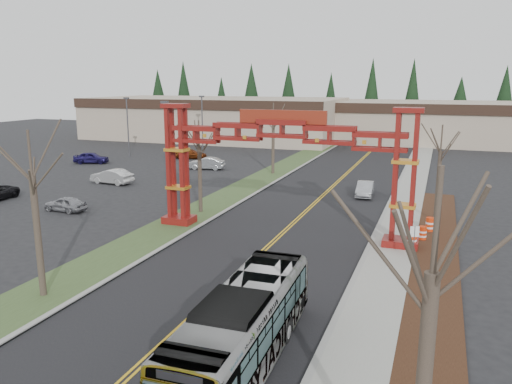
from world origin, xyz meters
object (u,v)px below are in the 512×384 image
at_px(parked_car_far_a, 206,163).
at_px(street_sign, 414,237).
at_px(bare_tree_median_near, 32,177).
at_px(barrel_north, 430,225).
at_px(silver_sedan, 365,189).
at_px(bare_tree_right_near, 433,276).
at_px(retail_building_east, 443,122).
at_px(transit_bus, 243,327).
at_px(barrel_south, 412,242).
at_px(light_pole_far, 202,120).
at_px(bare_tree_right_far, 441,152).
at_px(parked_car_near_b, 112,176).
at_px(light_pole_near, 166,138).
at_px(bare_tree_median_mid, 199,147).
at_px(gateway_arch, 282,149).
at_px(barrel_mid, 422,234).
at_px(parked_car_near_a, 65,204).
at_px(retail_building_west, 216,118).
at_px(parked_car_mid_a, 191,154).
at_px(light_pole_mid, 128,123).
at_px(bare_tree_median_far, 273,124).

xyz_separation_m(parked_car_far_a, street_sign, (25.53, -25.04, 0.93)).
xyz_separation_m(bare_tree_median_near, barrel_north, (17.67, 17.98, -5.50)).
height_order(silver_sedan, bare_tree_median_near, bare_tree_median_near).
xyz_separation_m(bare_tree_right_near, street_sign, (-1.07, 18.73, -4.89)).
distance_m(retail_building_east, transit_bus, 78.24).
xyz_separation_m(street_sign, barrel_south, (-0.21, 2.47, -1.11)).
bearing_deg(barrel_north, silver_sedan, 120.84).
height_order(retail_building_east, light_pole_far, light_pole_far).
relative_size(bare_tree_right_far, light_pole_far, 0.87).
height_order(bare_tree_right_far, barrel_north, bare_tree_right_far).
xyz_separation_m(parked_car_near_b, light_pole_near, (6.02, 1.04, 4.18)).
bearing_deg(bare_tree_median_mid, gateway_arch, -24.06).
height_order(retail_building_east, barrel_mid, retail_building_east).
height_order(retail_building_east, parked_car_near_a, retail_building_east).
height_order(retail_building_west, parked_car_near_a, retail_building_west).
xyz_separation_m(bare_tree_right_near, barrel_mid, (-0.73, 23.55, -6.05)).
relative_size(gateway_arch, parked_car_near_a, 4.98).
xyz_separation_m(retail_building_west, parked_car_near_b, (8.05, -43.09, -2.99)).
height_order(parked_car_far_a, bare_tree_right_near, bare_tree_right_near).
height_order(silver_sedan, parked_car_far_a, parked_car_far_a).
bearing_deg(light_pole_near, barrel_south, -26.44).
distance_m(retail_building_east, barrel_mid, 60.04).
height_order(parked_car_mid_a, bare_tree_right_near, bare_tree_right_near).
bearing_deg(parked_car_mid_a, bare_tree_right_near, -163.84).
distance_m(parked_car_mid_a, light_pole_near, 19.04).
distance_m(silver_sedan, bare_tree_median_near, 30.82).
bearing_deg(light_pole_far, light_pole_mid, -131.61).
height_order(transit_bus, silver_sedan, transit_bus).
relative_size(bare_tree_median_far, barrel_north, 7.46).
distance_m(parked_car_mid_a, light_pole_far, 8.24).
bearing_deg(light_pole_mid, parked_car_mid_a, 9.30).
xyz_separation_m(bare_tree_right_far, light_pole_mid, (-41.41, 20.46, -0.55)).
height_order(parked_car_near_b, bare_tree_median_mid, bare_tree_median_mid).
bearing_deg(bare_tree_median_far, retail_building_west, 124.66).
distance_m(silver_sedan, bare_tree_right_near, 36.77).
height_order(parked_car_near_a, street_sign, street_sign).
relative_size(gateway_arch, bare_tree_right_far, 2.48).
relative_size(parked_car_mid_a, barrel_north, 4.17).
distance_m(bare_tree_right_near, barrel_mid, 24.32).
distance_m(retail_building_west, retail_building_east, 40.79).
height_order(barrel_south, barrel_mid, barrel_south).
distance_m(light_pole_near, barrel_mid, 27.44).
relative_size(parked_car_far_a, bare_tree_median_far, 0.55).
bearing_deg(street_sign, bare_tree_median_far, 124.16).
bearing_deg(retail_building_west, parked_car_far_a, -67.11).
distance_m(silver_sedan, bare_tree_median_far, 15.01).
xyz_separation_m(parked_car_near_b, bare_tree_median_mid, (13.95, -7.30, 4.58)).
relative_size(retail_building_east, barrel_north, 34.92).
distance_m(gateway_arch, bare_tree_right_far, 12.43).
bearing_deg(barrel_mid, retail_building_west, 127.08).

